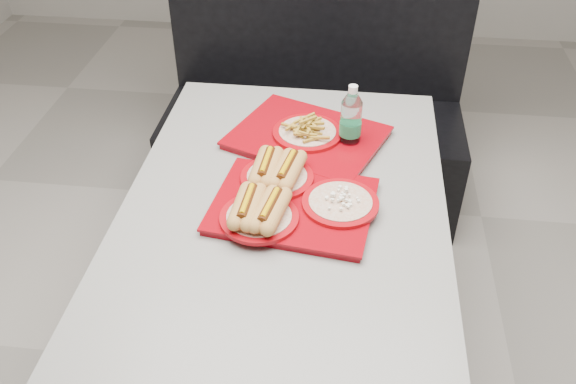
# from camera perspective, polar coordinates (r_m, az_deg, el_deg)

# --- Properties ---
(ground) EXTENTS (6.00, 6.00, 0.00)m
(ground) POSITION_cam_1_polar(r_m,az_deg,el_deg) (2.23, -0.39, -16.72)
(ground) COLOR gray
(ground) RESTS_ON ground
(diner_table) EXTENTS (0.92, 1.42, 0.75)m
(diner_table) POSITION_cam_1_polar(r_m,az_deg,el_deg) (1.79, -0.46, -5.84)
(diner_table) COLOR black
(diner_table) RESTS_ON ground
(booth_bench) EXTENTS (1.30, 0.57, 1.35)m
(booth_bench) POSITION_cam_1_polar(r_m,az_deg,el_deg) (2.77, 2.42, 7.12)
(booth_bench) COLOR black
(booth_bench) RESTS_ON ground
(tray_near) EXTENTS (0.47, 0.40, 0.09)m
(tray_near) POSITION_cam_1_polar(r_m,az_deg,el_deg) (1.67, -0.10, -0.56)
(tray_near) COLOR maroon
(tray_near) RESTS_ON diner_table
(tray_far) EXTENTS (0.55, 0.50, 0.09)m
(tray_far) POSITION_cam_1_polar(r_m,az_deg,el_deg) (1.94, 1.82, 5.42)
(tray_far) COLOR maroon
(tray_far) RESTS_ON diner_table
(water_bottle) EXTENTS (0.07, 0.07, 0.22)m
(water_bottle) POSITION_cam_1_polar(r_m,az_deg,el_deg) (1.89, 5.89, 6.58)
(water_bottle) COLOR silver
(water_bottle) RESTS_ON diner_table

